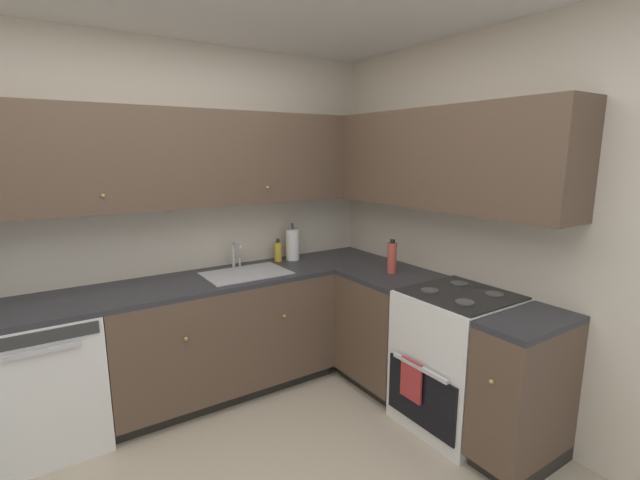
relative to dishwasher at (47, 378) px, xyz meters
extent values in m
cube|color=beige|center=(0.66, 0.33, 0.84)|extent=(3.79, 0.05, 2.52)
cube|color=beige|center=(2.53, -1.40, 0.84)|extent=(0.05, 3.51, 2.52)
cube|color=white|center=(0.00, 0.00, 0.00)|extent=(0.60, 0.60, 0.85)
cube|color=#333333|center=(0.00, -0.30, 0.37)|extent=(0.55, 0.01, 0.07)
cube|color=silver|center=(0.00, -0.32, 0.30)|extent=(0.36, 0.02, 0.02)
cube|color=brown|center=(1.11, 0.00, 0.04)|extent=(1.60, 0.60, 0.76)
cube|color=black|center=(1.11, 0.03, -0.38)|extent=(1.60, 0.54, 0.09)
sphere|color=tan|center=(0.75, -0.31, 0.19)|extent=(0.02, 0.02, 0.02)
sphere|color=tan|center=(1.46, -0.31, 0.19)|extent=(0.02, 0.02, 0.02)
cube|color=#2D2D33|center=(1.10, 0.00, 0.44)|extent=(2.81, 0.60, 0.03)
cube|color=brown|center=(2.21, -0.60, 0.04)|extent=(0.60, 0.61, 0.76)
cube|color=black|center=(2.24, -0.60, -0.38)|extent=(0.54, 0.61, 0.09)
cube|color=brown|center=(2.21, -1.70, 0.04)|extent=(0.60, 0.32, 0.76)
cube|color=black|center=(2.24, -1.70, -0.38)|extent=(0.54, 0.32, 0.09)
sphere|color=tan|center=(1.90, -1.70, 0.19)|extent=(0.02, 0.02, 0.02)
cube|color=#2D2D33|center=(2.21, -0.60, 0.44)|extent=(0.60, 0.61, 0.03)
cube|color=#2D2D33|center=(2.21, -1.70, 0.44)|extent=(0.60, 0.32, 0.03)
cube|color=white|center=(2.23, -1.23, 0.02)|extent=(0.64, 0.62, 0.88)
cube|color=black|center=(1.90, -1.23, -0.14)|extent=(0.02, 0.55, 0.37)
cube|color=silver|center=(1.88, -1.23, 0.06)|extent=(0.02, 0.43, 0.02)
cube|color=black|center=(2.23, -1.23, 0.46)|extent=(0.59, 0.60, 0.01)
cube|color=white|center=(2.53, -1.23, 0.53)|extent=(0.03, 0.60, 0.15)
cylinder|color=#4C4C4C|center=(2.09, -1.36, 0.47)|extent=(0.11, 0.11, 0.01)
cylinder|color=#4C4C4C|center=(2.09, -1.09, 0.47)|extent=(0.11, 0.11, 0.01)
cylinder|color=#4C4C4C|center=(2.37, -1.36, 0.47)|extent=(0.11, 0.11, 0.01)
cylinder|color=#4C4C4C|center=(2.37, -1.09, 0.47)|extent=(0.11, 0.11, 0.01)
cube|color=#B23333|center=(1.88, -1.16, -0.05)|extent=(0.02, 0.17, 0.26)
cube|color=brown|center=(0.94, 0.14, 1.29)|extent=(2.49, 0.32, 0.66)
sphere|color=tan|center=(0.40, -0.03, 1.08)|extent=(0.02, 0.02, 0.02)
sphere|color=tan|center=(1.49, -0.03, 1.08)|extent=(0.02, 0.02, 0.02)
cube|color=brown|center=(2.35, -0.76, 1.29)|extent=(0.32, 2.11, 0.66)
cube|color=#B7B7BC|center=(1.30, -0.03, 0.46)|extent=(0.60, 0.40, 0.01)
cube|color=gray|center=(1.30, -0.03, 0.41)|extent=(0.55, 0.36, 0.09)
cube|color=#99999E|center=(1.30, -0.03, 0.43)|extent=(0.02, 0.35, 0.06)
cylinder|color=silver|center=(1.30, 0.20, 0.56)|extent=(0.02, 0.02, 0.20)
cylinder|color=silver|center=(1.30, 0.13, 0.65)|extent=(0.02, 0.15, 0.02)
cylinder|color=silver|center=(1.35, 0.20, 0.49)|extent=(0.02, 0.02, 0.06)
cylinder|color=gold|center=(1.68, 0.18, 0.54)|extent=(0.06, 0.06, 0.16)
cylinder|color=#262626|center=(1.68, 0.18, 0.63)|extent=(0.03, 0.03, 0.03)
cylinder|color=white|center=(1.81, 0.16, 0.59)|extent=(0.11, 0.11, 0.26)
cylinder|color=#3F3F3F|center=(1.81, 0.16, 0.61)|extent=(0.02, 0.02, 0.32)
cylinder|color=#BF4C3F|center=(2.21, -0.60, 0.57)|extent=(0.07, 0.07, 0.23)
cylinder|color=black|center=(2.21, -0.60, 0.70)|extent=(0.04, 0.04, 0.02)
camera|label=1|loc=(0.01, -2.96, 1.34)|focal=24.95mm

